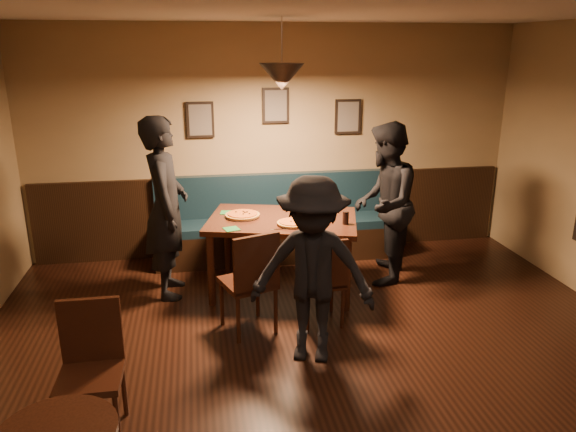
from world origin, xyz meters
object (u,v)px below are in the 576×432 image
Objects in this scene: chair_near_right at (321,279)px; cafe_chair_far at (90,375)px; chair_near_left at (248,280)px; diner_left at (166,208)px; booth_bench at (280,219)px; diner_front at (312,271)px; soda_glass at (346,218)px; tabasco_bottle at (331,211)px; diner_right at (384,204)px; dining_table at (282,255)px.

cafe_chair_far is (-1.86, -1.30, 0.02)m from chair_near_right.
diner_left is (-0.74, 0.93, 0.45)m from chair_near_left.
chair_near_left is (-0.56, -1.73, -0.01)m from booth_bench.
chair_near_left is at bearing -140.65° from diner_left.
diner_front reaches higher than soda_glass.
diner_left is 1.71m from tabasco_bottle.
diner_right is 13.37× the size of soda_glass.
chair_near_left is at bearing -108.07° from booth_bench.
dining_table is 1.24m from diner_right.
chair_near_left is 0.69m from chair_near_right.
diner_front reaches higher than booth_bench.
diner_left is at bearing 109.03° from chair_near_left.
diner_right is 1.91× the size of cafe_chair_far.
chair_near_left is 1.27m from diner_left.
diner_front reaches higher than dining_table.
diner_left is at bearing 174.98° from tabasco_bottle.
dining_table is 0.90m from chair_near_left.
cafe_chair_far reaches higher than dining_table.
soda_glass is at bearing 80.22° from diner_front.
chair_near_left is at bearing -141.11° from tabasco_bottle.
chair_near_right is 1.32m from diner_right.
dining_table is at bearing 104.54° from chair_near_right.
chair_near_left is 7.43× the size of soda_glass.
booth_bench is 3.38× the size of chair_near_right.
chair_near_right is 0.96× the size of cafe_chair_far.
chair_near_right is 7.56× the size of tabasco_bottle.
cafe_chair_far is (-1.65, -0.70, -0.33)m from diner_front.
dining_table is 0.81× the size of diner_left.
diner_right is 3.53m from cafe_chair_far.
dining_table is at bearing 40.70° from chair_near_left.
chair_near_right is 0.56× the size of diner_front.
diner_right reaches higher than tabasco_bottle.
dining_table is at bearing -59.99° from diner_right.
booth_bench is at bearing -104.55° from diner_right.
tabasco_bottle is at bearing 88.64° from diner_front.
diner_left is 1.84m from soda_glass.
soda_glass reaches higher than tabasco_bottle.
diner_right is at bearing -39.33° from booth_bench.
diner_right is at bearing 71.06° from diner_front.
chair_near_right is 0.47× the size of diner_left.
booth_bench is 1.10m from tabasco_bottle.
dining_table is 1.40m from diner_front.
diner_left reaches higher than chair_near_right.
chair_near_left reaches higher than soda_glass.
booth_bench is 1.90× the size of diner_front.
chair_near_right is at bearing -110.12° from tabasco_bottle.
booth_bench is at bearing 90.94° from chair_near_right.
diner_right is (1.03, -0.84, 0.39)m from booth_bench.
diner_left reaches higher than cafe_chair_far.
booth_bench is at bearing -57.66° from diner_left.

